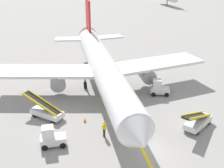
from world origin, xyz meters
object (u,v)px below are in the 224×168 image
Objects in this scene: baggage_tug_by_cargo_door at (51,138)px; safety_cone_nose_left at (85,120)px; belt_loader_aft_hold at (46,111)px; baggage_tug_near_wing at (159,88)px; belt_loader_forward_hold at (198,121)px; airliner at (103,67)px; safety_cone_wingtip_left at (103,104)px; ground_crew_marshaller at (104,129)px.

baggage_tug_by_cargo_door is 5.27m from safety_cone_nose_left.
baggage_tug_near_wing is at bearing 3.12° from belt_loader_aft_hold.
belt_loader_forward_hold reaches higher than baggage_tug_by_cargo_door.
airliner reaches higher than safety_cone_wingtip_left.
baggage_tug_by_cargo_door reaches higher than safety_cone_nose_left.
belt_loader_aft_hold reaches higher than safety_cone_wingtip_left.
baggage_tug_by_cargo_door is at bearing -156.71° from baggage_tug_near_wing.
baggage_tug_near_wing and baggage_tug_by_cargo_door have the same top height.
baggage_tug_by_cargo_door is (-14.99, -6.45, 0.00)m from baggage_tug_near_wing.
belt_loader_forward_hold and belt_loader_aft_hold have the same top height.
belt_loader_aft_hold is at bearing -176.88° from baggage_tug_near_wing.
safety_cone_wingtip_left is (6.84, 0.50, -0.56)m from belt_loader_aft_hold.
safety_cone_wingtip_left is (7.28, 6.16, -0.71)m from baggage_tug_by_cargo_door.
belt_loader_forward_hold is at bearing -28.41° from belt_loader_aft_hold.
airliner reaches higher than belt_loader_forward_hold.
belt_loader_aft_hold is 2.75× the size of ground_crew_marshaller.
airliner is at bearing 151.02° from baggage_tug_near_wing.
baggage_tug_near_wing is at bearing -28.98° from airliner.
airliner is at bearing 71.33° from ground_crew_marshaller.
safety_cone_nose_left is at bearing -136.12° from safety_cone_wingtip_left.
belt_loader_forward_hold is 16.39m from belt_loader_aft_hold.
belt_loader_forward_hold is at bearing -47.61° from safety_cone_wingtip_left.
airliner reaches higher than baggage_tug_near_wing.
belt_loader_forward_hold reaches higher than safety_cone_wingtip_left.
belt_loader_forward_hold is 11.37× the size of safety_cone_wingtip_left.
airliner is 80.14× the size of safety_cone_nose_left.
ground_crew_marshaller is at bearing -73.16° from safety_cone_nose_left.
baggage_tug_by_cargo_door reaches higher than ground_crew_marshaller.
baggage_tug_by_cargo_door is 5.84× the size of safety_cone_nose_left.
belt_loader_aft_hold is at bearing -175.82° from safety_cone_wingtip_left.
ground_crew_marshaller reaches higher than safety_cone_wingtip_left.
airliner is 8.76m from safety_cone_nose_left.
baggage_tug_near_wing is 1.06× the size of baggage_tug_by_cargo_door.
safety_cone_nose_left is (3.72, -2.50, -0.56)m from belt_loader_aft_hold.
ground_crew_marshaller is (-3.45, -10.21, -2.51)m from airliner.
belt_loader_aft_hold is at bearing 151.59° from belt_loader_forward_hold.
safety_cone_wingtip_left is at bearing -109.58° from airliner.
baggage_tug_by_cargo_door reaches higher than safety_cone_wingtip_left.
ground_crew_marshaller is 6.76m from safety_cone_wingtip_left.
baggage_tug_near_wing is 14.58m from belt_loader_aft_hold.
airliner is 7.54× the size of belt_loader_aft_hold.
baggage_tug_by_cargo_door is 5.19m from ground_crew_marshaller.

